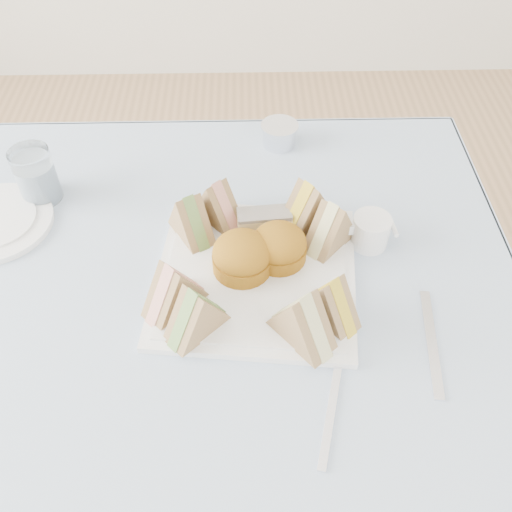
{
  "coord_description": "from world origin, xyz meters",
  "views": [
    {
      "loc": [
        0.08,
        -0.49,
        1.43
      ],
      "look_at": [
        0.09,
        0.09,
        0.8
      ],
      "focal_mm": 40.0,
      "sensor_mm": 36.0,
      "label": 1
    }
  ],
  "objects_px": {
    "serving_plate": "(256,275)",
    "water_glass": "(36,175)",
    "creamer_jug": "(370,231)",
    "table": "(208,437)"
  },
  "relations": [
    {
      "from": "serving_plate",
      "to": "water_glass",
      "type": "distance_m",
      "value": 0.42
    },
    {
      "from": "water_glass",
      "to": "creamer_jug",
      "type": "bearing_deg",
      "value": -12.61
    },
    {
      "from": "water_glass",
      "to": "creamer_jug",
      "type": "height_order",
      "value": "water_glass"
    },
    {
      "from": "serving_plate",
      "to": "water_glass",
      "type": "bearing_deg",
      "value": 158.66
    },
    {
      "from": "table",
      "to": "water_glass",
      "type": "distance_m",
      "value": 0.58
    },
    {
      "from": "table",
      "to": "creamer_jug",
      "type": "distance_m",
      "value": 0.52
    },
    {
      "from": "creamer_jug",
      "to": "table",
      "type": "bearing_deg",
      "value": -156.73
    },
    {
      "from": "serving_plate",
      "to": "creamer_jug",
      "type": "height_order",
      "value": "creamer_jug"
    },
    {
      "from": "water_glass",
      "to": "creamer_jug",
      "type": "xyz_separation_m",
      "value": [
        0.56,
        -0.13,
        -0.02
      ]
    },
    {
      "from": "table",
      "to": "serving_plate",
      "type": "xyz_separation_m",
      "value": [
        0.09,
        0.09,
        0.38
      ]
    }
  ]
}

